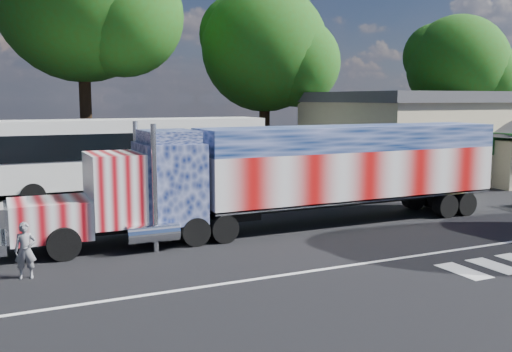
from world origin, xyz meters
name	(u,v)px	position (x,y,z in m)	size (l,w,h in m)	color
ground	(294,243)	(0.00, 0.00, 0.00)	(100.00, 100.00, 0.00)	black
lane_markings	(408,266)	(1.71, -3.77, 0.01)	(30.00, 2.67, 0.01)	silver
semi_truck	(299,172)	(1.34, 2.07, 2.08)	(18.94, 2.99, 4.04)	black
coach_bus	(135,156)	(-2.59, 11.77, 1.97)	(13.08, 3.05, 3.81)	white
hall_building	(484,133)	(19.92, 10.86, 2.62)	(22.40, 12.80, 5.20)	beige
woman	(25,250)	(-8.36, -0.30, 0.77)	(0.56, 0.37, 1.53)	slate
tree_far_ne	(460,67)	(25.41, 18.89, 7.35)	(8.52, 8.12, 11.46)	black
tree_ne_a	(267,49)	(7.81, 18.13, 8.05)	(8.75, 8.33, 12.27)	black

